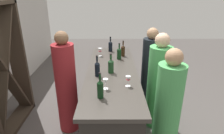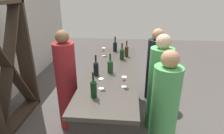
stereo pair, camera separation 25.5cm
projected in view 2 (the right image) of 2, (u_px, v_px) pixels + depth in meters
ground_plane at (112, 123)px, 3.27m from camera, size 12.00×12.00×0.00m
bar_counter at (112, 98)px, 3.08m from camera, size 2.38×0.75×0.98m
wine_rack at (7, 67)px, 3.00m from camera, size 1.12×0.28×1.98m
wine_bottle_leftmost_dark_green at (94, 88)px, 2.13m from camera, size 0.07×0.07×0.31m
wine_bottle_second_left_near_black at (96, 68)px, 2.68m from camera, size 0.07×0.07×0.30m
wine_bottle_center_olive_green at (110, 66)px, 2.77m from camera, size 0.08×0.08×0.29m
wine_bottle_second_right_dark_green at (122, 53)px, 3.31m from camera, size 0.08×0.08×0.29m
wine_bottle_rightmost_amber_brown at (127, 51)px, 3.46m from camera, size 0.07×0.07×0.29m
wine_bottle_far_right_near_black at (115, 46)px, 3.74m from camera, size 0.08×0.08×0.29m
wine_glass_near_left at (124, 80)px, 2.37m from camera, size 0.07×0.07×0.14m
wine_glass_near_center at (101, 82)px, 2.33m from camera, size 0.07×0.07×0.14m
wine_glass_near_right at (104, 50)px, 3.49m from camera, size 0.07×0.07×0.15m
person_left_guest at (155, 68)px, 3.79m from camera, size 0.44×0.44×1.46m
person_center_guest at (159, 87)px, 2.95m from camera, size 0.38×0.38×1.55m
person_right_guest at (164, 113)px, 2.37m from camera, size 0.41×0.41×1.51m
person_server_behind at (67, 85)px, 2.96m from camera, size 0.36×0.36×1.60m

